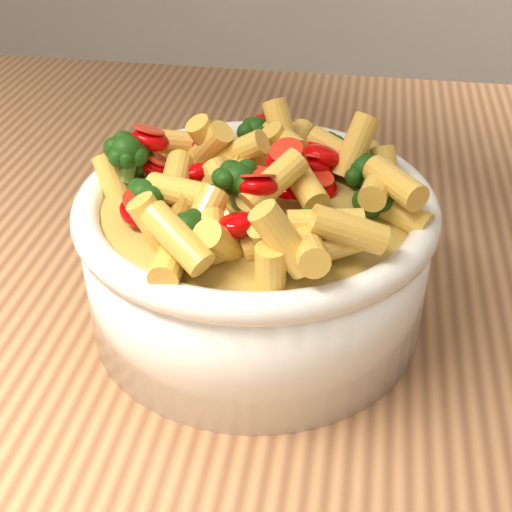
# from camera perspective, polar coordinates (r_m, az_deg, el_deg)

# --- Properties ---
(table) EXTENTS (1.20, 0.80, 0.90)m
(table) POSITION_cam_1_polar(r_m,az_deg,el_deg) (0.59, 12.29, -9.78)
(table) COLOR tan
(table) RESTS_ON ground
(serving_bowl) EXTENTS (0.22, 0.22, 0.10)m
(serving_bowl) POSITION_cam_1_polar(r_m,az_deg,el_deg) (0.45, -0.00, 0.12)
(serving_bowl) COLOR white
(serving_bowl) RESTS_ON table
(pasta_salad) EXTENTS (0.17, 0.17, 0.04)m
(pasta_salad) POSITION_cam_1_polar(r_m,az_deg,el_deg) (0.42, 0.00, 6.75)
(pasta_salad) COLOR #FFC550
(pasta_salad) RESTS_ON serving_bowl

